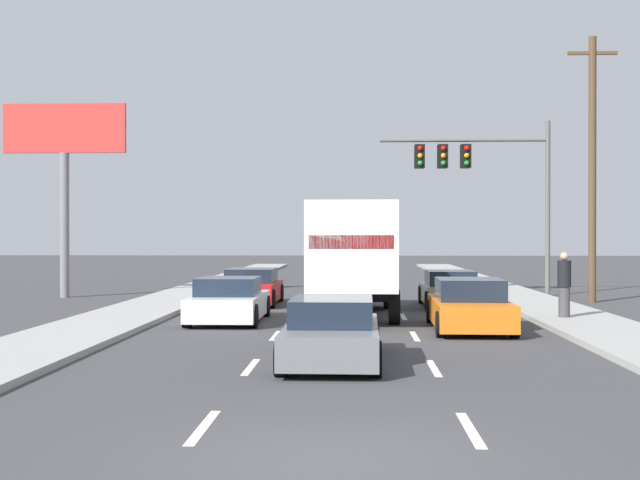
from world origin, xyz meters
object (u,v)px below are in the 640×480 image
Objects in this scene: car_white at (229,301)px; utility_pole_mid at (592,166)px; car_orange at (469,307)px; roadside_billboard at (65,156)px; traffic_signal_mast at (471,168)px; pedestrian_near_corner at (564,285)px; car_red at (251,288)px; box_truck at (353,253)px; car_tan at (449,290)px; car_gray at (332,333)px.

car_white is 0.45× the size of utility_pole_mid.
roadside_billboard is (-14.45, 10.99, 5.02)m from car_orange.
traffic_signal_mast is 11.28m from pedestrian_near_corner.
car_red is 2.21× the size of pedestrian_near_corner.
utility_pole_mid is (8.76, 5.79, 3.07)m from box_truck.
car_tan is at bearing 118.34° from pedestrian_near_corner.
car_tan is 7.10m from car_orange.
car_gray is 0.98× the size of car_orange.
car_red is 0.42× the size of utility_pole_mid.
roadside_billboard is at bearing 165.21° from car_tan.
car_gray is at bearing -76.74° from car_red.
car_white is 13.15m from roadside_billboard.
car_orange is 18.83m from roadside_billboard.
pedestrian_near_corner is (1.20, -10.42, -4.15)m from traffic_signal_mast.
pedestrian_near_corner is (9.51, 0.35, 0.48)m from car_white.
utility_pole_mid reaches higher than car_orange.
roadside_billboard reaches higher than box_truck.
car_gray is at bearing -105.69° from traffic_signal_mast.
car_white is at bearing -148.38° from utility_pole_mid.
utility_pole_mid is (5.72, 9.32, 4.40)m from car_orange.
car_tan is (6.82, 5.33, 0.00)m from car_white.
traffic_signal_mast is at bearing 5.48° from roadside_billboard.
car_tan is at bearing 74.13° from car_gray.
roadside_billboard is (-14.72, 3.89, 5.04)m from car_tan.
utility_pole_mid is at bearing 58.97° from car_gray.
traffic_signal_mast is at bearing 29.09° from car_red.
traffic_signal_mast is (1.76, 12.54, 4.61)m from car_orange.
box_truck is 10.72m from traffic_signal_mast.
roadside_billboard is (-16.21, -1.55, 0.40)m from traffic_signal_mast.
car_tan is 16.04m from roadside_billboard.
pedestrian_near_corner is (6.00, -1.41, -0.87)m from box_truck.
car_orange reaches higher than car_tan.
pedestrian_near_corner is at bearing -27.00° from roadside_billboard.
car_red is at bearing 149.12° from pedestrian_near_corner.
box_truck is 5.06m from car_tan.
box_truck is 1.13× the size of traffic_signal_mast.
car_tan is at bearing -14.79° from roadside_billboard.
utility_pole_mid is (3.96, -3.22, -0.21)m from traffic_signal_mast.
car_gray is 13.48m from car_tan.
traffic_signal_mast is 16.29m from roadside_billboard.
car_white is 1.05× the size of car_tan.
car_gray is at bearing -92.28° from box_truck.
traffic_signal_mast is 3.86× the size of pedestrian_near_corner.
car_red is at bearing 130.21° from car_orange.
box_truck reaches higher than car_red.
box_truck reaches higher than car_orange.
car_tan reaches higher than car_gray.
box_truck is 4.84m from car_orange.
car_red reaches higher than car_white.
car_gray is at bearing -56.78° from roadside_billboard.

